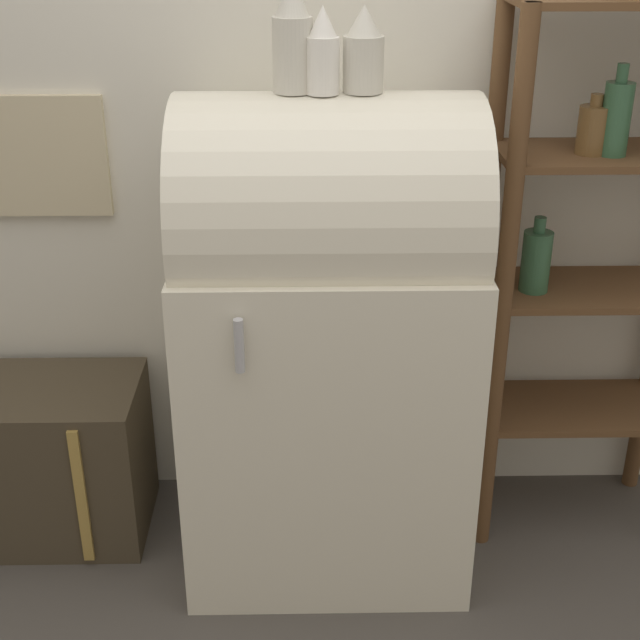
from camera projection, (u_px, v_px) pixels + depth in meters
ground_plane at (328, 592)px, 2.53m from camera, size 12.00×12.00×0.00m
wall_back at (323, 71)px, 2.47m from camera, size 7.00×0.09×2.70m
refrigerator at (327, 337)px, 2.45m from camera, size 0.78×0.67×1.36m
suitcase_trunk at (37, 459)px, 2.70m from camera, size 0.65×0.39×0.49m
shelf_unit at (594, 247)px, 2.49m from camera, size 0.61×0.33×1.57m
vase_left at (292, 39)px, 2.12m from camera, size 0.10×0.10×0.27m
vase_center at (323, 53)px, 2.11m from camera, size 0.08×0.08×0.20m
vase_right at (364, 52)px, 2.13m from camera, size 0.10×0.10×0.20m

